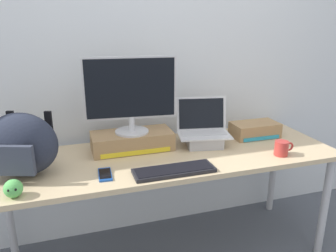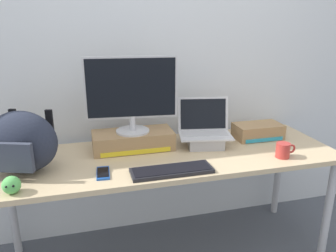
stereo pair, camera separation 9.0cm
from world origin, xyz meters
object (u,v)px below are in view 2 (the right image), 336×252
Objects in this scene: messenger_backpack at (22,142)px; plush_toy at (11,185)px; cell_phone at (103,173)px; toner_box_cyan at (258,131)px; toner_box_yellow at (133,140)px; desktop_monitor at (131,93)px; coffee_mug at (283,150)px; external_keyboard at (172,170)px; open_laptop at (205,136)px.

plush_toy is at bearing -78.03° from messenger_backpack.
cell_phone is 1.12m from toner_box_cyan.
toner_box_yellow is 0.90× the size of desktop_monitor.
toner_box_cyan is at bearing 19.18° from cell_phone.
messenger_backpack reaches higher than plush_toy.
plush_toy is at bearing -141.04° from desktop_monitor.
coffee_mug is at bearing -93.74° from toner_box_cyan.
cell_phone is at bearing 168.30° from external_keyboard.
toner_box_yellow is 0.46m from open_laptop.
open_laptop reaches higher than plush_toy.
coffee_mug is at bearing 2.33° from external_keyboard.
coffee_mug is (0.84, -0.36, -0.31)m from desktop_monitor.
toner_box_yellow is 1.56× the size of toner_box_cyan.
messenger_backpack reaches higher than toner_box_cyan.
coffee_mug is 1.45× the size of plush_toy.
messenger_backpack is 1.34× the size of toner_box_cyan.
desktop_monitor is 0.54m from external_keyboard.
messenger_backpack is (-0.76, 0.22, 0.16)m from external_keyboard.
open_laptop is at bearing 141.06° from coffee_mug.
messenger_backpack is 1.49m from toner_box_cyan.
messenger_backpack is 0.45m from cell_phone.
toner_box_yellow is at bearing 178.41° from toner_box_cyan.
toner_box_cyan is at bearing 14.70° from plush_toy.
toner_box_cyan reaches higher than coffee_mug.
desktop_monitor is (-0.00, -0.00, 0.30)m from toner_box_yellow.
open_laptop is 1.16m from plush_toy.
cell_phone is (-0.21, -0.32, -0.35)m from desktop_monitor.
messenger_backpack is at bearing -163.07° from open_laptop.
toner_box_cyan is at bearing 25.01° from messenger_backpack.
messenger_backpack is 3.45× the size of coffee_mug.
toner_box_yellow is 0.65m from messenger_backpack.
coffee_mug is 0.34m from toner_box_cyan.
open_laptop is at bearing 25.07° from cell_phone.
toner_box_yellow is 1.16× the size of messenger_backpack.
external_keyboard is (0.14, -0.39, -0.04)m from toner_box_yellow.
cell_phone is at bearing -117.80° from desktop_monitor.
external_keyboard is at bearing -122.47° from open_laptop.
coffee_mug is (0.69, 0.03, 0.03)m from external_keyboard.
toner_box_cyan is (0.02, 0.34, 0.01)m from coffee_mug.
open_laptop is 0.46m from external_keyboard.
desktop_monitor is 0.83m from plush_toy.
plush_toy is at bearing -163.44° from cell_phone.
open_laptop is 0.72m from cell_phone.
coffee_mug is 0.79× the size of cell_phone.
coffee_mug is 0.39× the size of toner_box_cyan.
coffee_mug is at bearing 2.05° from plush_toy.
messenger_backpack is at bearing 164.28° from cell_phone.
toner_box_cyan is (0.40, 0.03, -0.01)m from open_laptop.
external_keyboard is 0.69m from coffee_mug.
toner_box_yellow is 3.17× the size of cell_phone.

